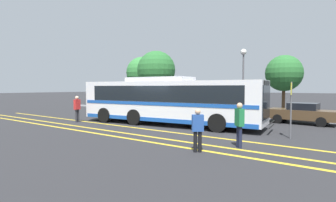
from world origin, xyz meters
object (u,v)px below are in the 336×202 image
(pedestrian_1, at_px, (198,128))
(pedestrian_2, at_px, (77,107))
(bus_stop_sign, at_px, (291,103))
(street_lamp, at_px, (243,67))
(parked_car_2, at_px, (213,108))
(pedestrian_0, at_px, (239,122))
(transit_bus, at_px, (168,100))
(tree_2, at_px, (156,70))
(parked_car_0, at_px, (114,103))
(tree_0, at_px, (142,73))
(parked_car_1, at_px, (152,105))
(parked_car_3, at_px, (302,113))
(tree_1, at_px, (284,73))

(pedestrian_1, relative_size, pedestrian_2, 0.89)
(bus_stop_sign, xyz_separation_m, street_lamp, (-5.41, 8.49, 2.46))
(parked_car_2, distance_m, pedestrian_0, 10.69)
(parked_car_2, distance_m, pedestrian_1, 11.65)
(transit_bus, height_order, tree_2, tree_2)
(parked_car_0, distance_m, pedestrian_1, 19.74)
(pedestrian_2, xyz_separation_m, tree_0, (-6.57, 14.03, 3.21))
(parked_car_1, relative_size, parked_car_3, 1.11)
(parked_car_1, relative_size, tree_2, 0.73)
(parked_car_3, xyz_separation_m, pedestrian_0, (-0.79, -9.02, 0.32))
(parked_car_0, distance_m, pedestrian_0, 19.77)
(pedestrian_2, xyz_separation_m, tree_2, (-2.06, 11.27, 3.20))
(transit_bus, distance_m, pedestrian_1, 7.25)
(pedestrian_2, height_order, street_lamp, street_lamp)
(parked_car_1, relative_size, bus_stop_sign, 1.75)
(pedestrian_0, distance_m, tree_1, 15.32)
(parked_car_2, distance_m, bus_stop_sign, 9.10)
(pedestrian_2, relative_size, tree_0, 0.29)
(pedestrian_1, relative_size, street_lamp, 0.29)
(pedestrian_1, bearing_deg, tree_1, 52.70)
(transit_bus, bearing_deg, bus_stop_sign, 80.64)
(tree_0, relative_size, tree_2, 0.99)
(pedestrian_2, distance_m, street_lamp, 13.64)
(pedestrian_1, relative_size, tree_0, 0.26)
(parked_car_2, bearing_deg, street_lamp, -25.75)
(pedestrian_1, bearing_deg, tree_2, 93.64)
(parked_car_3, distance_m, tree_2, 15.40)
(bus_stop_sign, bearing_deg, street_lamp, -154.41)
(pedestrian_1, bearing_deg, pedestrian_2, 127.74)
(parked_car_0, bearing_deg, bus_stop_sign, -111.09)
(transit_bus, xyz_separation_m, pedestrian_0, (6.07, -3.52, -0.56))
(tree_0, bearing_deg, parked_car_3, -16.95)
(parked_car_0, height_order, tree_1, tree_1)
(parked_car_0, distance_m, parked_car_3, 18.25)
(parked_car_1, bearing_deg, transit_bus, 42.97)
(parked_car_2, distance_m, pedestrian_2, 10.32)
(parked_car_2, bearing_deg, parked_car_3, -86.95)
(transit_bus, xyz_separation_m, parked_car_0, (-11.39, 5.76, -0.82))
(transit_bus, relative_size, pedestrian_0, 6.92)
(tree_1, bearing_deg, pedestrian_1, -87.65)
(parked_car_2, xyz_separation_m, pedestrian_2, (-6.19, -8.25, 0.28))
(transit_bus, relative_size, parked_car_3, 2.96)
(parked_car_2, xyz_separation_m, pedestrian_0, (5.63, -9.09, 0.27))
(transit_bus, xyz_separation_m, tree_2, (-7.81, 8.59, 2.65))
(parked_car_1, xyz_separation_m, bus_stop_sign, (13.44, -6.15, 0.93))
(transit_bus, bearing_deg, pedestrian_2, -71.90)
(parked_car_2, xyz_separation_m, tree_2, (-8.25, 3.02, 3.48))
(bus_stop_sign, xyz_separation_m, tree_0, (-19.64, 11.66, 2.58))
(parked_car_0, xyz_separation_m, pedestrian_1, (16.48, -10.87, 0.14))
(pedestrian_0, bearing_deg, parked_car_2, -15.27)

